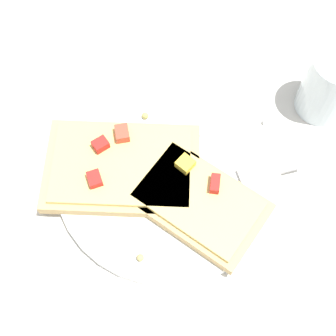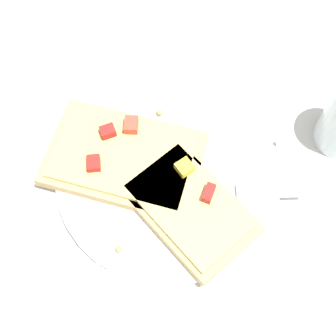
# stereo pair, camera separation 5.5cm
# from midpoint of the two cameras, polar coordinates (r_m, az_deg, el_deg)

# --- Properties ---
(ground_plane) EXTENTS (4.00, 4.00, 0.00)m
(ground_plane) POSITION_cam_midpoint_polar(r_m,az_deg,el_deg) (0.57, 2.75, -1.25)
(ground_plane) COLOR beige
(plate) EXTENTS (0.27, 0.27, 0.01)m
(plate) POSITION_cam_midpoint_polar(r_m,az_deg,el_deg) (0.56, 2.77, -1.00)
(plate) COLOR white
(plate) RESTS_ON ground
(fork) EXTENTS (0.21, 0.09, 0.01)m
(fork) POSITION_cam_midpoint_polar(r_m,az_deg,el_deg) (0.57, 4.35, 3.15)
(fork) COLOR silver
(fork) RESTS_ON plate
(knife) EXTENTS (0.20, 0.08, 0.01)m
(knife) POSITION_cam_midpoint_polar(r_m,az_deg,el_deg) (0.55, 10.27, -3.18)
(knife) COLOR silver
(knife) RESTS_ON plate
(pizza_slice_main) EXTENTS (0.21, 0.20, 0.03)m
(pizza_slice_main) POSITION_cam_midpoint_polar(r_m,az_deg,el_deg) (0.55, -2.63, 1.04)
(pizza_slice_main) COLOR tan
(pizza_slice_main) RESTS_ON plate
(pizza_slice_corner) EXTENTS (0.14, 0.17, 0.03)m
(pizza_slice_corner) POSITION_cam_midpoint_polar(r_m,az_deg,el_deg) (0.53, 5.55, -5.08)
(pizza_slice_corner) COLOR tan
(pizza_slice_corner) RESTS_ON plate
(crumb_scatter) EXTENTS (0.11, 0.16, 0.01)m
(crumb_scatter) POSITION_cam_midpoint_polar(r_m,az_deg,el_deg) (0.54, 1.54, -2.31)
(crumb_scatter) COLOR tan
(crumb_scatter) RESTS_ON plate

